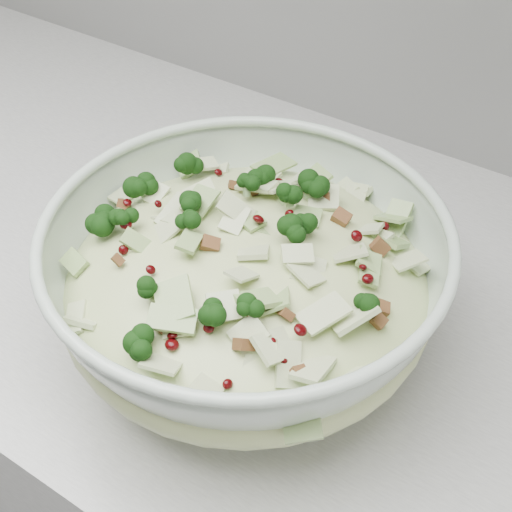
% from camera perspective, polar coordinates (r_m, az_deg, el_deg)
% --- Properties ---
extents(counter, '(3.60, 0.60, 0.90)m').
position_cam_1_polar(counter, '(1.19, -12.13, -10.57)').
color(counter, silver).
rests_on(counter, floor).
extents(mixing_bowl, '(0.38, 0.38, 0.13)m').
position_cam_1_polar(mixing_bowl, '(0.59, -0.77, -2.33)').
color(mixing_bowl, '#B4C7B5').
rests_on(mixing_bowl, counter).
extents(salad, '(0.35, 0.35, 0.13)m').
position_cam_1_polar(salad, '(0.58, -0.79, -0.83)').
color(salad, beige).
rests_on(salad, mixing_bowl).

